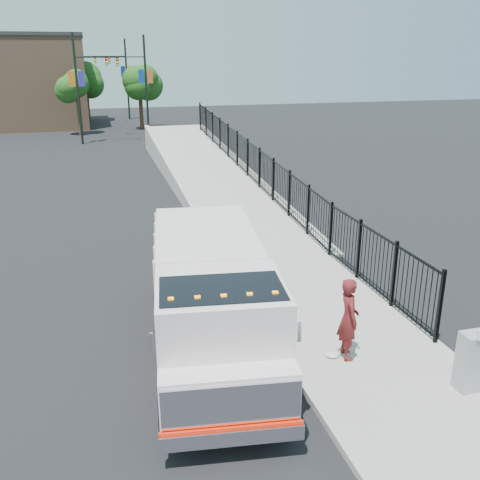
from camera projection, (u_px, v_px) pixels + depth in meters
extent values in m
plane|color=black|center=(266.00, 326.00, 13.57)|extent=(120.00, 120.00, 0.00)
cube|color=#9E998E|center=(373.00, 354.00, 12.21)|extent=(3.55, 12.00, 0.12)
cube|color=#ADAAA3|center=(294.00, 365.00, 11.73)|extent=(0.30, 12.00, 0.16)
cube|color=#9E998E|center=(212.00, 183.00, 28.67)|extent=(3.95, 24.06, 3.19)
cube|color=black|center=(259.00, 181.00, 25.09)|extent=(0.10, 28.00, 1.80)
cube|color=black|center=(211.00, 322.00, 12.63)|extent=(1.87, 6.93, 0.22)
cube|color=white|center=(221.00, 332.00, 10.13)|extent=(2.63, 2.50, 2.02)
cube|color=white|center=(229.00, 394.00, 9.11)|extent=(2.44, 1.00, 1.01)
cube|color=silver|center=(232.00, 408.00, 8.77)|extent=(2.31, 0.37, 0.86)
cube|color=silver|center=(232.00, 436.00, 8.86)|extent=(2.42, 0.49, 0.28)
cube|color=red|center=(232.00, 429.00, 8.81)|extent=(2.41, 0.36, 0.06)
cube|color=black|center=(222.00, 309.00, 9.69)|extent=(2.37, 1.58, 0.86)
cube|color=white|center=(206.00, 262.00, 13.52)|extent=(2.94, 4.51, 1.71)
cube|color=silver|center=(151.00, 343.00, 8.87)|extent=(0.07, 0.07, 0.35)
cube|color=silver|center=(299.00, 332.00, 9.20)|extent=(0.07, 0.07, 0.35)
cube|color=orange|center=(171.00, 299.00, 9.10)|extent=(0.11, 0.09, 0.06)
cube|color=orange|center=(197.00, 298.00, 9.16)|extent=(0.11, 0.09, 0.06)
cube|color=orange|center=(224.00, 296.00, 9.22)|extent=(0.11, 0.09, 0.06)
cube|color=orange|center=(250.00, 295.00, 9.28)|extent=(0.11, 0.09, 0.06)
cube|color=orange|center=(275.00, 293.00, 9.34)|extent=(0.11, 0.09, 0.06)
cylinder|color=black|center=(167.00, 407.00, 9.68)|extent=(0.45, 1.04, 1.01)
cylinder|color=black|center=(282.00, 397.00, 9.96)|extent=(0.45, 1.04, 1.01)
cylinder|color=black|center=(165.00, 293.00, 14.30)|extent=(0.45, 1.04, 1.01)
cylinder|color=black|center=(243.00, 288.00, 14.57)|extent=(0.45, 1.04, 1.01)
cylinder|color=black|center=(165.00, 276.00, 15.33)|extent=(0.45, 1.04, 1.01)
cylinder|color=black|center=(238.00, 272.00, 15.61)|extent=(0.45, 1.04, 1.01)
imported|color=maroon|center=(349.00, 319.00, 11.71)|extent=(0.55, 0.75, 1.88)
cube|color=gray|center=(472.00, 361.00, 10.66)|extent=(0.55, 0.40, 1.25)
ellipsoid|color=silver|center=(332.00, 354.00, 12.02)|extent=(0.33, 0.33, 0.08)
cylinder|color=black|center=(78.00, 90.00, 39.61)|extent=(0.18, 0.18, 8.00)
cube|color=black|center=(97.00, 57.00, 39.25)|extent=(3.20, 0.08, 0.08)
cube|color=black|center=(117.00, 62.00, 39.72)|extent=(0.18, 0.22, 0.60)
cube|color=#292592|center=(81.00, 79.00, 39.43)|extent=(0.45, 0.04, 1.10)
cube|color=#D15E17|center=(72.00, 79.00, 39.26)|extent=(0.45, 0.04, 1.10)
cylinder|color=black|center=(146.00, 86.00, 43.91)|extent=(0.18, 0.18, 8.00)
cube|color=black|center=(124.00, 57.00, 42.76)|extent=(3.20, 0.08, 0.08)
cube|color=black|center=(106.00, 62.00, 42.51)|extent=(0.18, 0.22, 0.60)
cube|color=#C55927|center=(150.00, 76.00, 43.74)|extent=(0.45, 0.04, 1.10)
cube|color=navy|center=(141.00, 76.00, 43.56)|extent=(0.45, 0.04, 1.10)
cylinder|color=black|center=(78.00, 82.00, 50.31)|extent=(0.18, 0.18, 8.00)
cube|color=black|center=(93.00, 56.00, 49.95)|extent=(3.20, 0.08, 0.08)
cube|color=black|center=(109.00, 60.00, 50.43)|extent=(0.18, 0.22, 0.60)
cube|color=navy|center=(81.00, 73.00, 50.13)|extent=(0.45, 0.04, 1.10)
cube|color=#C54F09|center=(73.00, 73.00, 49.96)|extent=(0.45, 0.04, 1.10)
cylinder|color=black|center=(127.00, 80.00, 55.31)|extent=(0.18, 0.18, 8.00)
cube|color=black|center=(110.00, 56.00, 54.16)|extent=(3.20, 0.08, 0.08)
cube|color=black|center=(95.00, 60.00, 53.91)|extent=(0.18, 0.22, 0.60)
cube|color=#D75924|center=(130.00, 72.00, 55.14)|extent=(0.45, 0.04, 1.10)
cube|color=navy|center=(123.00, 72.00, 54.96)|extent=(0.45, 0.04, 1.10)
cylinder|color=#382314|center=(80.00, 116.00, 44.70)|extent=(0.36, 0.36, 3.20)
sphere|color=#194714|center=(77.00, 86.00, 43.91)|extent=(2.25, 2.25, 2.25)
cylinder|color=#382314|center=(141.00, 111.00, 48.62)|extent=(0.36, 0.36, 3.20)
sphere|color=#194714|center=(140.00, 84.00, 47.83)|extent=(2.50, 2.50, 2.50)
cylinder|color=#382314|center=(88.00, 105.00, 54.51)|extent=(0.36, 0.36, 3.20)
sphere|color=#194714|center=(86.00, 80.00, 53.72)|extent=(3.29, 3.29, 3.29)
cube|color=#8C664C|center=(31.00, 82.00, 50.07)|extent=(10.00, 10.00, 8.00)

